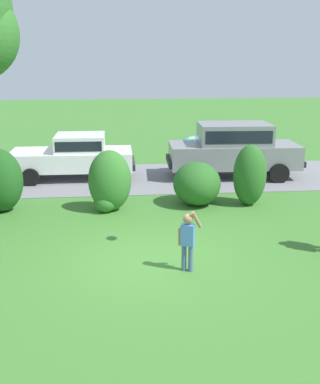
{
  "coord_description": "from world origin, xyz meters",
  "views": [
    {
      "loc": [
        -0.69,
        -9.36,
        4.18
      ],
      "look_at": [
        0.36,
        1.45,
        1.1
      ],
      "focal_mm": 44.9,
      "sensor_mm": 36.0,
      "label": 1
    }
  ],
  "objects_px": {
    "parked_suv": "(234,147)",
    "parked_sedan": "(74,155)",
    "child_thrower": "(188,237)",
    "frisbee": "(192,139)"
  },
  "relations": [
    {
      "from": "parked_suv",
      "to": "parked_sedan",
      "type": "bearing_deg",
      "value": 176.54
    },
    {
      "from": "child_thrower",
      "to": "frisbee",
      "type": "relative_size",
      "value": 4.48
    },
    {
      "from": "parked_suv",
      "to": "child_thrower",
      "type": "height_order",
      "value": "parked_suv"
    },
    {
      "from": "parked_sedan",
      "to": "parked_suv",
      "type": "bearing_deg",
      "value": -3.46
    },
    {
      "from": "parked_sedan",
      "to": "frisbee",
      "type": "distance_m",
      "value": 7.77
    },
    {
      "from": "parked_sedan",
      "to": "parked_suv",
      "type": "distance_m",
      "value": 5.63
    },
    {
      "from": "parked_sedan",
      "to": "child_thrower",
      "type": "height_order",
      "value": "parked_sedan"
    },
    {
      "from": "parked_suv",
      "to": "frisbee",
      "type": "height_order",
      "value": "frisbee"
    },
    {
      "from": "parked_sedan",
      "to": "frisbee",
      "type": "height_order",
      "value": "frisbee"
    },
    {
      "from": "frisbee",
      "to": "child_thrower",
      "type": "bearing_deg",
      "value": -102.0
    }
  ]
}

